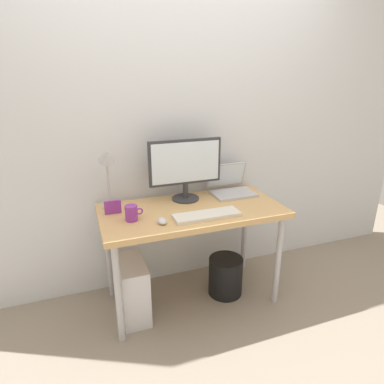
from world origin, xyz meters
name	(u,v)px	position (x,y,z in m)	size (l,w,h in m)	color
ground_plane	(192,297)	(0.00, 0.00, 0.00)	(6.00, 6.00, 0.00)	gray
back_wall	(175,120)	(0.00, 0.37, 1.30)	(4.40, 0.04, 2.60)	silver
desk	(192,218)	(0.00, 0.00, 0.67)	(1.26, 0.62, 0.74)	tan
monitor	(185,166)	(0.01, 0.18, 1.00)	(0.54, 0.20, 0.45)	#333338
laptop	(230,186)	(0.39, 0.20, 0.80)	(0.32, 0.29, 0.22)	#B2B2B7
desk_lamp	(107,165)	(-0.53, 0.18, 1.05)	(0.11, 0.16, 0.44)	#B2B2B7
keyboard	(207,215)	(0.04, -0.17, 0.75)	(0.44, 0.14, 0.02)	silver
mouse	(162,221)	(-0.26, -0.17, 0.76)	(0.06, 0.09, 0.03)	silver
coffee_mug	(132,213)	(-0.43, -0.06, 0.79)	(0.12, 0.08, 0.10)	purple
photo_frame	(113,207)	(-0.53, 0.09, 0.79)	(0.11, 0.02, 0.09)	purple
computer_tower	(133,289)	(-0.45, -0.03, 0.21)	(0.18, 0.36, 0.42)	silver
wastebasket	(225,276)	(0.26, -0.03, 0.15)	(0.26, 0.26, 0.30)	black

